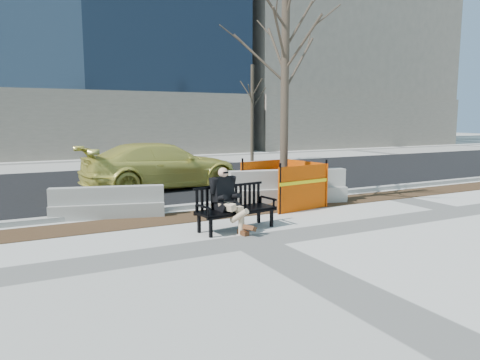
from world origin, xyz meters
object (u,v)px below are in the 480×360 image
object	(u,v)px
seated_man	(226,231)
sedan	(163,188)
bench	(236,230)
jersey_barrier_right	(288,203)
tree_fence	(283,206)
jersey_barrier_left	(108,217)

from	to	relation	value
seated_man	sedan	distance (m)	6.24
bench	sedan	bearing A→B (deg)	79.25
sedan	seated_man	bearing A→B (deg)	169.72
jersey_barrier_right	bench	bearing A→B (deg)	-128.20
tree_fence	sedan	xyz separation A→B (m)	(-2.04, 4.43, 0.00)
seated_man	sedan	bearing A→B (deg)	77.00
tree_fence	sedan	distance (m)	4.87
sedan	jersey_barrier_right	world-z (taller)	sedan
seated_man	jersey_barrier_left	world-z (taller)	seated_man
bench	tree_fence	size ratio (longest dim) A/B	0.28
seated_man	sedan	xyz separation A→B (m)	(0.57, 6.21, 0.00)
bench	seated_man	size ratio (longest dim) A/B	1.35
bench	jersey_barrier_left	distance (m)	3.34
tree_fence	jersey_barrier_left	distance (m)	4.64
tree_fence	jersey_barrier_right	bearing A→B (deg)	39.25
bench	sedan	world-z (taller)	sedan
tree_fence	sedan	size ratio (longest dim) A/B	1.20
bench	tree_fence	bearing A→B (deg)	29.54
jersey_barrier_left	jersey_barrier_right	size ratio (longest dim) A/B	0.80
seated_man	jersey_barrier_right	distance (m)	3.55
seated_man	jersey_barrier_right	bearing A→B (deg)	27.16
sedan	bench	bearing A→B (deg)	171.97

